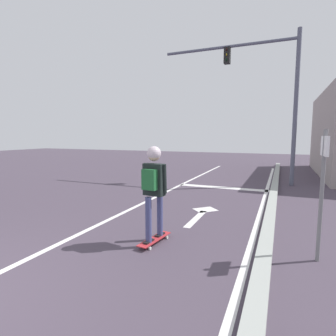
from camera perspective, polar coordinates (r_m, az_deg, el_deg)
name	(u,v)px	position (r m, az deg, el deg)	size (l,w,h in m)	color
lane_line_center	(150,200)	(8.37, -3.74, -6.66)	(0.12, 20.00, 0.01)	silver
lane_line_curbside	(261,211)	(7.55, 19.01, -8.54)	(0.12, 20.00, 0.01)	silver
stop_bar	(223,188)	(10.44, 11.62, -4.09)	(3.38, 0.40, 0.01)	silver
lane_arrow_stem	(196,219)	(6.54, 5.93, -10.57)	(0.16, 1.40, 0.01)	silver
lane_arrow_head	(205,210)	(7.33, 7.89, -8.69)	(0.56, 0.44, 0.01)	silver
curb_strip	(271,209)	(7.52, 20.95, -8.15)	(0.24, 24.00, 0.14)	#999E98
skateboard	(155,239)	(5.12, -2.87, -14.81)	(0.30, 0.88, 0.08)	#B42930
skater	(154,181)	(4.81, -3.05, -2.72)	(0.47, 0.63, 1.69)	#3E4272
traffic_signal_mast	(264,82)	(11.77, 19.67, 16.73)	(5.38, 0.34, 5.92)	#525567
street_sign_post	(323,176)	(4.71, 29.90, -1.46)	(0.06, 0.44, 2.05)	slate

